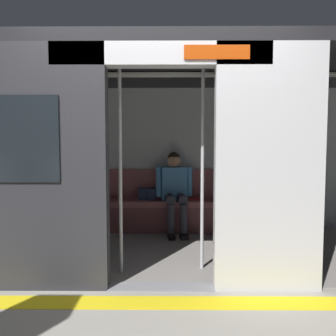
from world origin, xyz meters
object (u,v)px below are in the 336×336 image
person_seated (175,186)px  bench_seat (165,207)px  grab_pole_far (202,166)px  train_car (158,128)px  grab_pole_door (120,167)px  handbag (147,194)px  book (194,198)px

person_seated → bench_seat: bearing=-18.9°
person_seated → grab_pole_far: 1.56m
train_car → grab_pole_door: size_ratio=2.93×
bench_seat → handbag: 0.34m
bench_seat → grab_pole_door: 1.85m
train_car → grab_pole_far: 0.89m
book → handbag: bearing=5.3°
bench_seat → person_seated: 0.36m
grab_pole_door → handbag: bearing=-95.0°
book → grab_pole_door: (0.88, 1.72, 0.60)m
train_car → bench_seat: (-0.07, -0.92, -1.15)m
person_seated → grab_pole_door: bearing=70.3°
person_seated → handbag: (0.42, -0.11, -0.13)m
train_car → grab_pole_far: train_car is taller
bench_seat → grab_pole_door: size_ratio=1.15×
train_car → grab_pole_door: bearing=64.0°
handbag → grab_pole_far: grab_pole_far is taller
person_seated → handbag: bearing=-14.7°
handbag → grab_pole_far: (-0.69, 1.60, 0.53)m
bench_seat → handbag: bearing=-12.4°
book → grab_pole_far: bearing=93.0°
handbag → grab_pole_door: 1.80m
person_seated → book: size_ratio=5.47×
train_car → grab_pole_far: size_ratio=2.93×
grab_pole_door → grab_pole_far: 0.85m
train_car → book: train_car is taller
bench_seat → book: bearing=-170.8°
handbag → train_car: bearing=101.9°
person_seated → grab_pole_door: (0.57, 1.60, 0.40)m
train_car → person_seated: 1.22m
grab_pole_door → grab_pole_far: bearing=-172.3°
handbag → person_seated: bearing=165.3°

